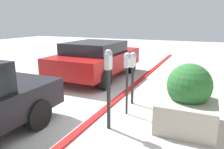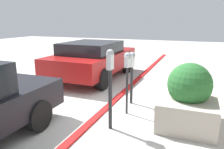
{
  "view_description": "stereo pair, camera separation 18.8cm",
  "coord_description": "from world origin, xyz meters",
  "px_view_note": "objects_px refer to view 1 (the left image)",
  "views": [
    {
      "loc": [
        -4.41,
        -2.09,
        2.12
      ],
      "look_at": [
        0.0,
        -0.13,
        0.92
      ],
      "focal_mm": 35.0,
      "sensor_mm": 36.0,
      "label": 1
    },
    {
      "loc": [
        -4.48,
        -1.92,
        2.12
      ],
      "look_at": [
        0.0,
        -0.13,
        0.92
      ],
      "focal_mm": 35.0,
      "sensor_mm": 36.0,
      "label": 2
    }
  ],
  "objects_px": {
    "planter_box": "(188,101)",
    "parked_car_middle": "(97,58)",
    "parking_meter_middle": "(133,68)",
    "parking_meter_second": "(127,68)",
    "parking_meter_nearest": "(109,78)"
  },
  "relations": [
    {
      "from": "parking_meter_nearest",
      "to": "parking_meter_middle",
      "type": "distance_m",
      "value": 1.49
    },
    {
      "from": "planter_box",
      "to": "parked_car_middle",
      "type": "relative_size",
      "value": 0.32
    },
    {
      "from": "parking_meter_middle",
      "to": "parked_car_middle",
      "type": "relative_size",
      "value": 0.33
    },
    {
      "from": "parking_meter_second",
      "to": "parking_meter_middle",
      "type": "bearing_deg",
      "value": 7.89
    },
    {
      "from": "parking_meter_nearest",
      "to": "parked_car_middle",
      "type": "xyz_separation_m",
      "value": [
        3.5,
        2.12,
        -0.3
      ]
    },
    {
      "from": "parking_meter_second",
      "to": "planter_box",
      "type": "bearing_deg",
      "value": -93.51
    },
    {
      "from": "parking_meter_second",
      "to": "planter_box",
      "type": "distance_m",
      "value": 1.45
    },
    {
      "from": "parking_meter_middle",
      "to": "parked_car_middle",
      "type": "height_order",
      "value": "parked_car_middle"
    },
    {
      "from": "parking_meter_second",
      "to": "parked_car_middle",
      "type": "height_order",
      "value": "parking_meter_second"
    },
    {
      "from": "parking_meter_nearest",
      "to": "parking_meter_second",
      "type": "height_order",
      "value": "parking_meter_nearest"
    },
    {
      "from": "parking_meter_nearest",
      "to": "planter_box",
      "type": "xyz_separation_m",
      "value": [
        0.73,
        -1.42,
        -0.49
      ]
    },
    {
      "from": "parked_car_middle",
      "to": "parking_meter_second",
      "type": "bearing_deg",
      "value": -140.05
    },
    {
      "from": "parking_meter_nearest",
      "to": "parking_meter_second",
      "type": "relative_size",
      "value": 1.11
    },
    {
      "from": "planter_box",
      "to": "parking_meter_second",
      "type": "bearing_deg",
      "value": 86.49
    },
    {
      "from": "parking_meter_middle",
      "to": "parked_car_middle",
      "type": "bearing_deg",
      "value": 46.25
    }
  ]
}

